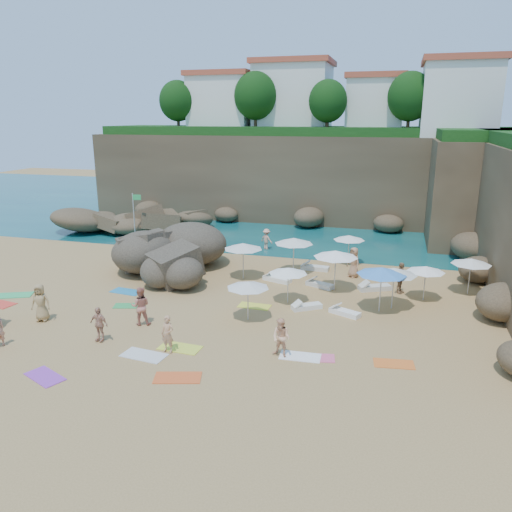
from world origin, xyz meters
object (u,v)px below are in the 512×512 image
(parasol_0, at_px, (294,241))
(lounger_0, at_px, (315,268))
(rock_outcrop, at_px, (172,274))
(person_stand_2, at_px, (267,239))
(parasol_2, at_px, (426,269))
(person_stand_3, at_px, (400,278))
(person_stand_1, at_px, (141,306))
(flag_pole, at_px, (135,210))
(person_stand_5, at_px, (174,252))
(parasol_1, at_px, (243,246))
(person_stand_4, at_px, (354,262))

(parasol_0, distance_m, lounger_0, 2.57)
(rock_outcrop, bearing_deg, person_stand_2, 60.21)
(parasol_2, bearing_deg, person_stand_3, 148.18)
(person_stand_2, bearing_deg, rock_outcrop, 85.56)
(person_stand_1, bearing_deg, parasol_2, -170.98)
(rock_outcrop, xyz_separation_m, flag_pole, (-6.77, 7.76, 2.41))
(flag_pole, height_order, person_stand_5, flag_pole)
(parasol_0, relative_size, person_stand_1, 1.30)
(person_stand_5, bearing_deg, rock_outcrop, -94.23)
(person_stand_1, height_order, person_stand_3, person_stand_1)
(person_stand_2, height_order, person_stand_3, person_stand_3)
(parasol_1, distance_m, lounger_0, 5.33)
(flag_pole, height_order, person_stand_3, flag_pole)
(parasol_1, distance_m, parasol_2, 10.67)
(person_stand_1, relative_size, person_stand_2, 1.20)
(rock_outcrop, distance_m, parasol_1, 5.14)
(parasol_1, relative_size, person_stand_5, 1.60)
(person_stand_3, bearing_deg, person_stand_5, 112.24)
(person_stand_4, bearing_deg, person_stand_3, 0.50)
(parasol_1, height_order, person_stand_4, parasol_1)
(parasol_1, distance_m, person_stand_2, 7.31)
(flag_pole, xyz_separation_m, lounger_0, (15.47, -4.49, -2.27))
(lounger_0, bearing_deg, person_stand_1, -116.21)
(flag_pole, bearing_deg, person_stand_2, -1.24)
(parasol_0, height_order, person_stand_4, parasol_0)
(person_stand_3, bearing_deg, parasol_1, 119.80)
(flag_pole, xyz_separation_m, parasol_2, (22.09, -8.36, -0.64))
(person_stand_4, bearing_deg, parasol_2, 2.57)
(flag_pole, relative_size, person_stand_1, 1.99)
(parasol_2, bearing_deg, person_stand_5, 169.52)
(person_stand_4, bearing_deg, parasol_0, -137.00)
(parasol_0, bearing_deg, rock_outcrop, -163.28)
(parasol_0, relative_size, person_stand_2, 1.55)
(flag_pole, distance_m, parasol_1, 13.66)
(parasol_1, xyz_separation_m, person_stand_5, (-5.66, 2.08, -1.32))
(rock_outcrop, xyz_separation_m, parasol_1, (4.70, 0.34, 2.07))
(person_stand_4, xyz_separation_m, person_stand_5, (-12.19, -0.05, -0.21))
(rock_outcrop, distance_m, person_stand_1, 8.15)
(rock_outcrop, relative_size, person_stand_2, 4.52)
(person_stand_2, distance_m, person_stand_4, 8.57)
(parasol_2, height_order, person_stand_5, parasol_2)
(rock_outcrop, height_order, parasol_1, parasol_1)
(person_stand_2, xyz_separation_m, person_stand_3, (9.74, -7.33, 0.11))
(flag_pole, bearing_deg, parasol_0, -21.21)
(flag_pole, bearing_deg, person_stand_4, -16.38)
(person_stand_1, bearing_deg, parasol_0, -137.79)
(person_stand_2, bearing_deg, parasol_0, 146.18)
(person_stand_1, relative_size, person_stand_4, 0.99)
(rock_outcrop, relative_size, person_stand_1, 3.78)
(lounger_0, relative_size, person_stand_5, 1.22)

